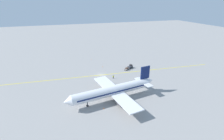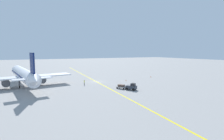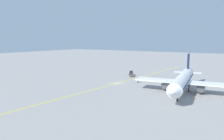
{
  "view_description": "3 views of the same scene",
  "coord_description": "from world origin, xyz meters",
  "px_view_note": "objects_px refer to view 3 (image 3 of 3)",
  "views": [
    {
      "loc": [
        -75.27,
        19.74,
        33.66
      ],
      "look_at": [
        -5.31,
        -3.89,
        4.13
      ],
      "focal_mm": 28.0,
      "sensor_mm": 36.0,
      "label": 1
    },
    {
      "loc": [
        -22.84,
        -58.23,
        10.91
      ],
      "look_at": [
        3.5,
        -5.75,
        4.61
      ],
      "focal_mm": 28.0,
      "sensor_mm": 36.0,
      "label": 2
    },
    {
      "loc": [
        -40.28,
        65.0,
        15.45
      ],
      "look_at": [
        4.28,
        -2.73,
        4.07
      ],
      "focal_mm": 35.0,
      "sensor_mm": 36.0,
      "label": 3
    }
  ],
  "objects_px": {
    "traffic_cone_near_nose": "(101,78)",
    "traffic_cone_by_wingtip": "(69,76)",
    "airplane_at_gate": "(183,80)",
    "ground_crew_worker": "(138,80)",
    "baggage_tug_dark": "(131,73)",
    "traffic_cone_mid_apron": "(195,98)",
    "baggage_cart_trailing": "(132,75)"
  },
  "relations": [
    {
      "from": "airplane_at_gate",
      "to": "traffic_cone_mid_apron",
      "type": "height_order",
      "value": "airplane_at_gate"
    },
    {
      "from": "airplane_at_gate",
      "to": "baggage_tug_dark",
      "type": "distance_m",
      "value": 33.14
    },
    {
      "from": "airplane_at_gate",
      "to": "traffic_cone_mid_apron",
      "type": "bearing_deg",
      "value": 132.38
    },
    {
      "from": "ground_crew_worker",
      "to": "traffic_cone_mid_apron",
      "type": "relative_size",
      "value": 3.05
    },
    {
      "from": "airplane_at_gate",
      "to": "ground_crew_worker",
      "type": "relative_size",
      "value": 21.12
    },
    {
      "from": "traffic_cone_mid_apron",
      "to": "traffic_cone_by_wingtip",
      "type": "bearing_deg",
      "value": -7.83
    },
    {
      "from": "baggage_cart_trailing",
      "to": "traffic_cone_mid_apron",
      "type": "distance_m",
      "value": 36.62
    },
    {
      "from": "baggage_cart_trailing",
      "to": "traffic_cone_by_wingtip",
      "type": "distance_m",
      "value": 26.29
    },
    {
      "from": "baggage_tug_dark",
      "to": "ground_crew_worker",
      "type": "bearing_deg",
      "value": 126.95
    },
    {
      "from": "baggage_cart_trailing",
      "to": "traffic_cone_near_nose",
      "type": "bearing_deg",
      "value": 52.84
    },
    {
      "from": "traffic_cone_mid_apron",
      "to": "traffic_cone_by_wingtip",
      "type": "relative_size",
      "value": 1.0
    },
    {
      "from": "ground_crew_worker",
      "to": "traffic_cone_by_wingtip",
      "type": "distance_m",
      "value": 30.52
    },
    {
      "from": "ground_crew_worker",
      "to": "traffic_cone_mid_apron",
      "type": "distance_m",
      "value": 24.52
    },
    {
      "from": "traffic_cone_near_nose",
      "to": "ground_crew_worker",
      "type": "bearing_deg",
      "value": -178.17
    },
    {
      "from": "baggage_tug_dark",
      "to": "traffic_cone_mid_apron",
      "type": "height_order",
      "value": "baggage_tug_dark"
    },
    {
      "from": "traffic_cone_near_nose",
      "to": "traffic_cone_by_wingtip",
      "type": "bearing_deg",
      "value": 12.7
    },
    {
      "from": "baggage_cart_trailing",
      "to": "traffic_cone_near_nose",
      "type": "distance_m",
      "value": 13.44
    },
    {
      "from": "ground_crew_worker",
      "to": "traffic_cone_mid_apron",
      "type": "xyz_separation_m",
      "value": [
        -21.95,
        10.9,
        -0.63
      ]
    },
    {
      "from": "baggage_cart_trailing",
      "to": "ground_crew_worker",
      "type": "distance_m",
      "value": 12.94
    },
    {
      "from": "traffic_cone_mid_apron",
      "to": "traffic_cone_by_wingtip",
      "type": "height_order",
      "value": "same"
    },
    {
      "from": "airplane_at_gate",
      "to": "traffic_cone_mid_apron",
      "type": "relative_size",
      "value": 64.52
    },
    {
      "from": "traffic_cone_by_wingtip",
      "to": "baggage_tug_dark",
      "type": "bearing_deg",
      "value": -140.9
    },
    {
      "from": "ground_crew_worker",
      "to": "traffic_cone_by_wingtip",
      "type": "height_order",
      "value": "ground_crew_worker"
    },
    {
      "from": "traffic_cone_mid_apron",
      "to": "airplane_at_gate",
      "type": "bearing_deg",
      "value": -47.62
    },
    {
      "from": "baggage_cart_trailing",
      "to": "traffic_cone_by_wingtip",
      "type": "bearing_deg",
      "value": 31.94
    },
    {
      "from": "baggage_cart_trailing",
      "to": "baggage_tug_dark",
      "type": "bearing_deg",
      "value": -57.46
    },
    {
      "from": "ground_crew_worker",
      "to": "traffic_cone_near_nose",
      "type": "relative_size",
      "value": 3.05
    },
    {
      "from": "baggage_cart_trailing",
      "to": "traffic_cone_near_nose",
      "type": "height_order",
      "value": "baggage_cart_trailing"
    },
    {
      "from": "ground_crew_worker",
      "to": "traffic_cone_near_nose",
      "type": "distance_m",
      "value": 16.12
    },
    {
      "from": "traffic_cone_near_nose",
      "to": "traffic_cone_by_wingtip",
      "type": "relative_size",
      "value": 1.0
    },
    {
      "from": "baggage_cart_trailing",
      "to": "traffic_cone_by_wingtip",
      "type": "height_order",
      "value": "baggage_cart_trailing"
    },
    {
      "from": "airplane_at_gate",
      "to": "traffic_cone_mid_apron",
      "type": "distance_m",
      "value": 7.62
    }
  ]
}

